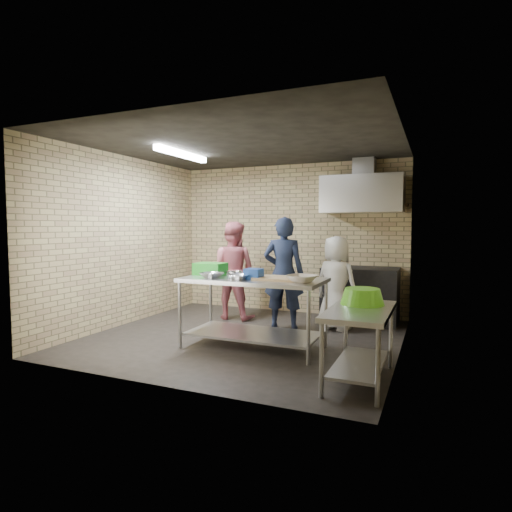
{
  "coord_description": "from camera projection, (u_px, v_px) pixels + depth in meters",
  "views": [
    {
      "loc": [
        2.49,
        -5.37,
        1.57
      ],
      "look_at": [
        0.1,
        0.2,
        1.15
      ],
      "focal_mm": 29.62,
      "sensor_mm": 36.0,
      "label": 1
    }
  ],
  "objects": [
    {
      "name": "floor",
      "position": [
        244.0,
        337.0,
        6.01
      ],
      "size": [
        4.2,
        4.2,
        0.0
      ],
      "primitive_type": "plane",
      "color": "black",
      "rests_on": "ground"
    },
    {
      "name": "ceiling",
      "position": [
        244.0,
        145.0,
        5.82
      ],
      "size": [
        4.2,
        4.2,
        0.0
      ],
      "primitive_type": "plane",
      "rotation": [
        3.14,
        0.0,
        0.0
      ],
      "color": "black",
      "rests_on": "ground"
    },
    {
      "name": "back_wall",
      "position": [
        290.0,
        239.0,
        7.75
      ],
      "size": [
        4.2,
        0.06,
        2.7
      ],
      "primitive_type": "cube",
      "color": "tan",
      "rests_on": "ground"
    },
    {
      "name": "front_wall",
      "position": [
        157.0,
        250.0,
        4.08
      ],
      "size": [
        4.2,
        0.06,
        2.7
      ],
      "primitive_type": "cube",
      "color": "tan",
      "rests_on": "ground"
    },
    {
      "name": "left_wall",
      "position": [
        125.0,
        241.0,
        6.74
      ],
      "size": [
        0.06,
        4.0,
        2.7
      ],
      "primitive_type": "cube",
      "color": "tan",
      "rests_on": "ground"
    },
    {
      "name": "right_wall",
      "position": [
        402.0,
        245.0,
        5.09
      ],
      "size": [
        0.06,
        4.0,
        2.7
      ],
      "primitive_type": "cube",
      "color": "tan",
      "rests_on": "ground"
    },
    {
      "name": "prep_table",
      "position": [
        253.0,
        313.0,
        5.48
      ],
      "size": [
        1.82,
        0.91,
        0.91
      ],
      "primitive_type": "cube",
      "color": "silver",
      "rests_on": "floor"
    },
    {
      "name": "side_counter",
      "position": [
        359.0,
        345.0,
        4.27
      ],
      "size": [
        0.6,
        1.2,
        0.75
      ],
      "primitive_type": "cube",
      "color": "silver",
      "rests_on": "floor"
    },
    {
      "name": "stove",
      "position": [
        360.0,
        295.0,
        6.96
      ],
      "size": [
        1.2,
        0.7,
        0.9
      ],
      "primitive_type": "cube",
      "color": "black",
      "rests_on": "floor"
    },
    {
      "name": "range_hood",
      "position": [
        362.0,
        194.0,
        6.89
      ],
      "size": [
        1.3,
        0.6,
        0.6
      ],
      "primitive_type": "cube",
      "color": "silver",
      "rests_on": "back_wall"
    },
    {
      "name": "hood_duct",
      "position": [
        364.0,
        168.0,
        7.0
      ],
      "size": [
        0.35,
        0.3,
        0.3
      ],
      "primitive_type": "cube",
      "color": "#A5A8AD",
      "rests_on": "back_wall"
    },
    {
      "name": "wall_shelf",
      "position": [
        383.0,
        206.0,
        6.96
      ],
      "size": [
        0.8,
        0.2,
        0.04
      ],
      "primitive_type": "cube",
      "color": "#3F2B19",
      "rests_on": "back_wall"
    },
    {
      "name": "fluorescent_fixture",
      "position": [
        182.0,
        154.0,
        6.22
      ],
      "size": [
        0.1,
        1.25,
        0.08
      ],
      "primitive_type": "cube",
      "color": "white",
      "rests_on": "ceiling"
    },
    {
      "name": "green_crate",
      "position": [
        210.0,
        269.0,
        5.83
      ],
      "size": [
        0.4,
        0.3,
        0.16
      ],
      "primitive_type": "cube",
      "color": "green",
      "rests_on": "prep_table"
    },
    {
      "name": "blue_tub",
      "position": [
        254.0,
        274.0,
        5.33
      ],
      "size": [
        0.2,
        0.2,
        0.13
      ],
      "primitive_type": "cube",
      "color": "#1644AA",
      "rests_on": "prep_table"
    },
    {
      "name": "cutting_board",
      "position": [
        278.0,
        278.0,
        5.29
      ],
      "size": [
        0.56,
        0.42,
        0.03
      ],
      "primitive_type": "cube",
      "color": "tan",
      "rests_on": "prep_table"
    },
    {
      "name": "mixing_bowl_a",
      "position": [
        212.0,
        275.0,
        5.46
      ],
      "size": [
        0.35,
        0.35,
        0.07
      ],
      "primitive_type": "imported",
      "rotation": [
        0.0,
        0.0,
        -0.28
      ],
      "color": "silver",
      "rests_on": "prep_table"
    },
    {
      "name": "mixing_bowl_b",
      "position": [
        234.0,
        274.0,
        5.61
      ],
      "size": [
        0.27,
        0.27,
        0.07
      ],
      "primitive_type": "imported",
      "rotation": [
        0.0,
        0.0,
        -0.28
      ],
      "color": "#B1B3B8",
      "rests_on": "prep_table"
    },
    {
      "name": "mixing_bowl_c",
      "position": [
        239.0,
        277.0,
        5.28
      ],
      "size": [
        0.32,
        0.32,
        0.06
      ],
      "primitive_type": "imported",
      "rotation": [
        0.0,
        0.0,
        -0.28
      ],
      "color": "silver",
      "rests_on": "prep_table"
    },
    {
      "name": "ceramic_bowl",
      "position": [
        302.0,
        279.0,
        5.03
      ],
      "size": [
        0.43,
        0.43,
        0.09
      ],
      "primitive_type": "imported",
      "rotation": [
        0.0,
        0.0,
        -0.28
      ],
      "color": "#BFAE98",
      "rests_on": "prep_table"
    },
    {
      "name": "green_basin",
      "position": [
        362.0,
        296.0,
        4.47
      ],
      "size": [
        0.46,
        0.46,
        0.17
      ],
      "primitive_type": null,
      "color": "#59C626",
      "rests_on": "side_counter"
    },
    {
      "name": "bottle_green",
      "position": [
        392.0,
        200.0,
        6.89
      ],
      "size": [
        0.06,
        0.06,
        0.15
      ],
      "primitive_type": "cylinder",
      "color": "green",
      "rests_on": "wall_shelf"
    },
    {
      "name": "man_navy",
      "position": [
        284.0,
        273.0,
        6.49
      ],
      "size": [
        0.7,
        0.53,
        1.72
      ],
      "primitive_type": "imported",
      "rotation": [
        0.0,
        0.0,
        3.34
      ],
      "color": "black",
      "rests_on": "floor"
    },
    {
      "name": "woman_pink",
      "position": [
        233.0,
        270.0,
        7.19
      ],
      "size": [
        0.82,
        0.65,
        1.66
      ],
      "primitive_type": "imported",
      "rotation": [
        0.0,
        0.0,
        3.17
      ],
      "color": "#C96A76",
      "rests_on": "floor"
    },
    {
      "name": "woman_white",
      "position": [
        336.0,
        283.0,
        6.42
      ],
      "size": [
        0.81,
        0.65,
        1.43
      ],
      "primitive_type": "imported",
      "rotation": [
        0.0,
        0.0,
        2.82
      ],
      "color": "white",
      "rests_on": "floor"
    }
  ]
}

